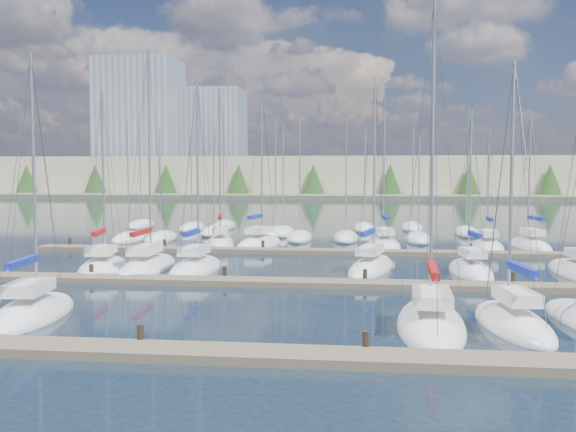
# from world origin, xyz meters

# --- Properties ---
(ground) EXTENTS (400.00, 400.00, 0.00)m
(ground) POSITION_xyz_m (0.00, 60.00, 0.00)
(ground) COLOR #192733
(ground) RESTS_ON ground
(dock_near) EXTENTS (44.00, 1.93, 1.10)m
(dock_near) POSITION_xyz_m (0.00, 2.01, 0.15)
(dock_near) COLOR #6B5E4C
(dock_near) RESTS_ON ground
(dock_mid) EXTENTS (44.00, 1.93, 1.10)m
(dock_mid) POSITION_xyz_m (0.00, 16.01, 0.15)
(dock_mid) COLOR #6B5E4C
(dock_mid) RESTS_ON ground
(dock_far) EXTENTS (44.00, 1.93, 1.10)m
(dock_far) POSITION_xyz_m (0.00, 30.01, 0.15)
(dock_far) COLOR #6B5E4C
(dock_far) RESTS_ON ground
(sailboat_i) EXTENTS (2.85, 9.27, 14.90)m
(sailboat_i) POSITION_xyz_m (-9.92, 20.70, 0.19)
(sailboat_i) COLOR white
(sailboat_i) RESTS_ON ground
(sailboat_d) EXTENTS (3.14, 8.81, 14.13)m
(sailboat_d) POSITION_xyz_m (6.62, 7.12, 0.18)
(sailboat_d) COLOR white
(sailboat_d) RESTS_ON ground
(sailboat_p) EXTENTS (3.21, 8.01, 13.35)m
(sailboat_p) POSITION_xyz_m (5.61, 34.98, 0.19)
(sailboat_p) COLOR white
(sailboat_p) RESTS_ON ground
(sailboat_e) EXTENTS (3.09, 7.30, 11.56)m
(sailboat_e) POSITION_xyz_m (9.93, 7.54, 0.19)
(sailboat_e) COLOR white
(sailboat_e) RESTS_ON ground
(sailboat_k) EXTENTS (4.08, 8.82, 13.01)m
(sailboat_k) POSITION_xyz_m (4.40, 22.10, 0.19)
(sailboat_k) COLOR white
(sailboat_k) RESTS_ON ground
(sailboat_h) EXTENTS (3.90, 7.53, 12.24)m
(sailboat_h) POSITION_xyz_m (-12.57, 19.91, 0.18)
(sailboat_h) COLOR white
(sailboat_h) RESTS_ON ground
(sailboat_n) EXTENTS (3.85, 8.09, 14.08)m
(sailboat_n) POSITION_xyz_m (-8.20, 34.36, 0.20)
(sailboat_n) COLOR white
(sailboat_n) RESTS_ON ground
(sailboat_j) EXTENTS (2.72, 7.69, 13.01)m
(sailboat_j) POSITION_xyz_m (-6.69, 20.64, 0.18)
(sailboat_j) COLOR white
(sailboat_j) RESTS_ON ground
(sailboat_q) EXTENTS (2.90, 7.05, 10.34)m
(sailboat_q) POSITION_xyz_m (13.93, 34.34, 0.18)
(sailboat_q) COLOR white
(sailboat_q) RESTS_ON ground
(sailboat_r) EXTENTS (3.12, 7.40, 12.01)m
(sailboat_r) POSITION_xyz_m (17.61, 35.70, 0.19)
(sailboat_r) COLOR white
(sailboat_r) RESTS_ON ground
(sailboat_c) EXTENTS (3.54, 7.47, 12.21)m
(sailboat_c) POSITION_xyz_m (-10.37, 7.08, 0.18)
(sailboat_c) COLOR white
(sailboat_c) RESTS_ON ground
(sailboat_l) EXTENTS (2.76, 7.09, 10.85)m
(sailboat_l) POSITION_xyz_m (10.49, 21.39, 0.18)
(sailboat_l) COLOR white
(sailboat_l) RESTS_ON ground
(sailboat_o) EXTENTS (4.23, 8.07, 14.39)m
(sailboat_o) POSITION_xyz_m (-4.92, 34.85, 0.19)
(sailboat_o) COLOR white
(sailboat_o) RESTS_ON ground
(distant_boats) EXTENTS (36.93, 20.75, 13.30)m
(distant_boats) POSITION_xyz_m (-4.34, 43.76, 0.29)
(distant_boats) COLOR #9EA0A5
(distant_boats) RESTS_ON ground
(shoreline) EXTENTS (400.00, 60.00, 38.00)m
(shoreline) POSITION_xyz_m (-13.29, 149.77, 7.44)
(shoreline) COLOR #666B51
(shoreline) RESTS_ON ground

